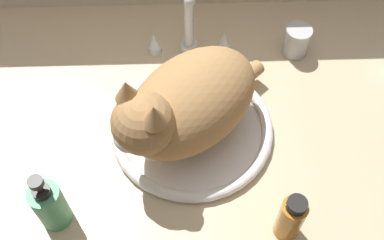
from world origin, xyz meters
TOP-DOWN VIEW (x-y plane):
  - countertop at (0.00, 0.00)cm, footprint 112.85×69.93cm
  - sink_basin at (2.54, -2.79)cm, footprint 33.01×33.01cm
  - faucet at (2.54, 18.64)cm, footprint 19.10×11.21cm
  - cat at (0.88, -4.30)cm, footprint 33.68×33.02cm
  - soap_pump_bottle at (-22.66, -20.83)cm, footprint 5.55×5.55cm
  - amber_bottle at (18.70, -24.51)cm, footprint 4.48×4.48cm
  - metal_jar at (26.79, 18.20)cm, footprint 5.83×5.83cm

SIDE VIEW (x-z plane):
  - countertop at x=0.00cm, z-range 0.00..3.00cm
  - sink_basin at x=2.54cm, z-range 2.85..5.14cm
  - metal_jar at x=26.79cm, z-range 3.02..10.16cm
  - soap_pump_bottle at x=-22.66cm, z-range 1.16..16.22cm
  - amber_bottle at x=18.70cm, z-range 2.64..14.79cm
  - faucet at x=2.54cm, z-range 0.56..23.84cm
  - cat at x=0.88cm, z-range 3.48..24.37cm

